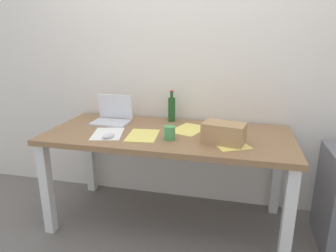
{
  "coord_description": "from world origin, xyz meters",
  "views": [
    {
      "loc": [
        0.5,
        -2.08,
        1.44
      ],
      "look_at": [
        0.0,
        0.0,
        0.8
      ],
      "focal_mm": 32.41,
      "sensor_mm": 36.0,
      "label": 1
    }
  ],
  "objects_px": {
    "beer_bottle": "(172,109)",
    "computer_mouse": "(109,136)",
    "coffee_mug": "(169,133)",
    "laptop_left": "(112,117)",
    "cardboard_box": "(224,133)",
    "desk": "(168,144)"
  },
  "relations": [
    {
      "from": "coffee_mug",
      "to": "computer_mouse",
      "type": "bearing_deg",
      "value": -169.43
    },
    {
      "from": "laptop_left",
      "to": "cardboard_box",
      "type": "distance_m",
      "value": 0.97
    },
    {
      "from": "beer_bottle",
      "to": "computer_mouse",
      "type": "distance_m",
      "value": 0.64
    },
    {
      "from": "computer_mouse",
      "to": "coffee_mug",
      "type": "bearing_deg",
      "value": 40.97
    },
    {
      "from": "desk",
      "to": "computer_mouse",
      "type": "bearing_deg",
      "value": -148.7
    },
    {
      "from": "computer_mouse",
      "to": "beer_bottle",
      "type": "bearing_deg",
      "value": 89.03
    },
    {
      "from": "computer_mouse",
      "to": "coffee_mug",
      "type": "distance_m",
      "value": 0.43
    },
    {
      "from": "beer_bottle",
      "to": "cardboard_box",
      "type": "height_order",
      "value": "beer_bottle"
    },
    {
      "from": "computer_mouse",
      "to": "cardboard_box",
      "type": "height_order",
      "value": "cardboard_box"
    },
    {
      "from": "desk",
      "to": "cardboard_box",
      "type": "distance_m",
      "value": 0.46
    },
    {
      "from": "cardboard_box",
      "to": "coffee_mug",
      "type": "bearing_deg",
      "value": -177.93
    },
    {
      "from": "cardboard_box",
      "to": "desk",
      "type": "bearing_deg",
      "value": 161.88
    },
    {
      "from": "computer_mouse",
      "to": "cardboard_box",
      "type": "relative_size",
      "value": 0.37
    },
    {
      "from": "laptop_left",
      "to": "cardboard_box",
      "type": "xyz_separation_m",
      "value": [
        0.92,
        -0.29,
        0.02
      ]
    },
    {
      "from": "laptop_left",
      "to": "cardboard_box",
      "type": "height_order",
      "value": "laptop_left"
    },
    {
      "from": "beer_bottle",
      "to": "cardboard_box",
      "type": "xyz_separation_m",
      "value": [
        0.46,
        -0.45,
        -0.04
      ]
    },
    {
      "from": "coffee_mug",
      "to": "cardboard_box",
      "type": "bearing_deg",
      "value": 2.07
    },
    {
      "from": "desk",
      "to": "computer_mouse",
      "type": "height_order",
      "value": "computer_mouse"
    },
    {
      "from": "coffee_mug",
      "to": "beer_bottle",
      "type": "bearing_deg",
      "value": 101.02
    },
    {
      "from": "computer_mouse",
      "to": "coffee_mug",
      "type": "relative_size",
      "value": 1.05
    },
    {
      "from": "beer_bottle",
      "to": "desk",
      "type": "bearing_deg",
      "value": -82.01
    },
    {
      "from": "laptop_left",
      "to": "cardboard_box",
      "type": "relative_size",
      "value": 1.09
    }
  ]
}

